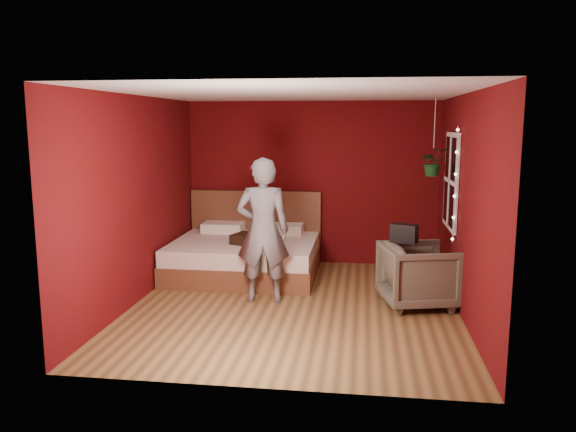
# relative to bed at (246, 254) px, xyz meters

# --- Properties ---
(floor) EXTENTS (4.50, 4.50, 0.00)m
(floor) POSITION_rel_bed_xyz_m (0.91, -1.40, -0.30)
(floor) COLOR olive
(floor) RESTS_ON ground
(room_walls) EXTENTS (4.04, 4.54, 2.62)m
(room_walls) POSITION_rel_bed_xyz_m (0.91, -1.40, 1.37)
(room_walls) COLOR #560910
(room_walls) RESTS_ON ground
(window) EXTENTS (0.05, 0.97, 1.27)m
(window) POSITION_rel_bed_xyz_m (2.87, -0.50, 1.20)
(window) COLOR white
(window) RESTS_ON room_walls
(fairy_lights) EXTENTS (0.04, 0.04, 1.45)m
(fairy_lights) POSITION_rel_bed_xyz_m (2.85, -1.02, 1.20)
(fairy_lights) COLOR silver
(fairy_lights) RESTS_ON room_walls
(bed) EXTENTS (2.13, 1.81, 1.17)m
(bed) POSITION_rel_bed_xyz_m (0.00, 0.00, 0.00)
(bed) COLOR brown
(bed) RESTS_ON ground
(person) EXTENTS (0.72, 0.51, 1.84)m
(person) POSITION_rel_bed_xyz_m (0.49, -1.27, 0.62)
(person) COLOR slate
(person) RESTS_ON ground
(armchair) EXTENTS (1.04, 1.02, 0.79)m
(armchair) POSITION_rel_bed_xyz_m (2.43, -1.20, 0.09)
(armchair) COLOR #6B6955
(armchair) RESTS_ON ground
(handbag) EXTENTS (0.36, 0.27, 0.23)m
(handbag) POSITION_rel_bed_xyz_m (2.25, -1.11, 0.60)
(handbag) COLOR black
(handbag) RESTS_ON armchair
(throw_pillow) EXTENTS (0.50, 0.50, 0.14)m
(throw_pillow) POSITION_rel_bed_xyz_m (0.09, -0.29, 0.30)
(throw_pillow) COLOR black
(throw_pillow) RESTS_ON bed
(hanging_plant) EXTENTS (0.40, 0.36, 1.07)m
(hanging_plant) POSITION_rel_bed_xyz_m (2.68, -0.14, 1.42)
(hanging_plant) COLOR silver
(hanging_plant) RESTS_ON room_walls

